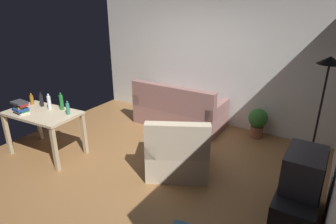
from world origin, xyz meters
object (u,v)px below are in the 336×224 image
(torchiere_lamp, at_px, (325,87))
(bottle_green, at_px, (62,102))
(couch, at_px, (178,112))
(desk, at_px, (43,118))
(bottle_clear, at_px, (49,102))
(book_stack, at_px, (21,107))
(bottle_tall, at_px, (68,109))
(armchair, at_px, (178,153))
(bottle_dark, at_px, (41,100))
(tv, at_px, (304,170))
(tv_stand, at_px, (297,203))
(potted_plant, at_px, (258,121))
(bottle_amber, at_px, (32,100))

(torchiere_lamp, bearing_deg, bottle_green, -161.20)
(couch, xyz_separation_m, desk, (-1.32, -2.19, 0.34))
(bottle_clear, distance_m, book_stack, 0.43)
(bottle_tall, bearing_deg, torchiere_lamp, 21.37)
(armchair, bearing_deg, bottle_tall, -10.92)
(bottle_dark, xyz_separation_m, bottle_tall, (0.69, -0.02, -0.01))
(bottle_dark, bearing_deg, bottle_green, 8.93)
(armchair, xyz_separation_m, bottle_green, (-1.97, -0.43, 0.57))
(tv, relative_size, bottle_green, 2.04)
(armchair, bearing_deg, tv_stand, 146.29)
(tv_stand, bearing_deg, bottle_tall, 95.76)
(armchair, relative_size, bottle_dark, 4.81)
(armchair, height_order, bottle_dark, bottle_dark)
(armchair, bearing_deg, desk, -10.38)
(couch, xyz_separation_m, bottle_green, (-1.12, -1.94, 0.58))
(torchiere_lamp, relative_size, bottle_green, 6.14)
(couch, bearing_deg, armchair, 119.39)
(tv_stand, height_order, potted_plant, potted_plant)
(bottle_amber, relative_size, book_stack, 0.73)
(desk, xyz_separation_m, book_stack, (-0.24, -0.20, 0.21))
(tv_stand, xyz_separation_m, tv, (0.00, 0.00, 0.46))
(desk, xyz_separation_m, bottle_tall, (0.45, 0.16, 0.21))
(torchiere_lamp, bearing_deg, tv_stand, -90.00)
(armchair, distance_m, bottle_tall, 1.87)
(tv, distance_m, bottle_dark, 4.14)
(tv_stand, xyz_separation_m, potted_plant, (-1.02, 2.00, 0.09))
(bottle_clear, xyz_separation_m, bottle_green, (0.20, 0.09, 0.01))
(desk, bearing_deg, bottle_dark, 139.26)
(bottle_amber, bearing_deg, torchiere_lamp, 17.32)
(bottle_amber, bearing_deg, armchair, 11.50)
(torchiere_lamp, relative_size, potted_plant, 3.18)
(torchiere_lamp, bearing_deg, desk, -158.84)
(armchair, relative_size, bottle_amber, 5.89)
(torchiere_lamp, height_order, armchair, torchiere_lamp)
(armchair, xyz_separation_m, book_stack, (-2.41, -0.88, 0.54))
(couch, height_order, desk, couch)
(tv_stand, distance_m, torchiere_lamp, 1.54)
(desk, bearing_deg, book_stack, -144.18)
(couch, height_order, torchiere_lamp, torchiere_lamp)
(torchiere_lamp, relative_size, bottle_tall, 8.06)
(bottle_tall, bearing_deg, bottle_amber, -179.23)
(tv_stand, height_order, desk, desk)
(tv_stand, bearing_deg, desk, 97.43)
(bottle_green, xyz_separation_m, bottle_tall, (0.25, -0.09, -0.03))
(bottle_clear, bearing_deg, tv_stand, 5.05)
(bottle_green, distance_m, bottle_tall, 0.27)
(torchiere_lamp, distance_m, armchair, 2.19)
(couch, xyz_separation_m, bottle_clear, (-1.32, -2.03, 0.57))
(bottle_clear, bearing_deg, bottle_amber, -178.13)
(armchair, distance_m, bottle_amber, 2.73)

